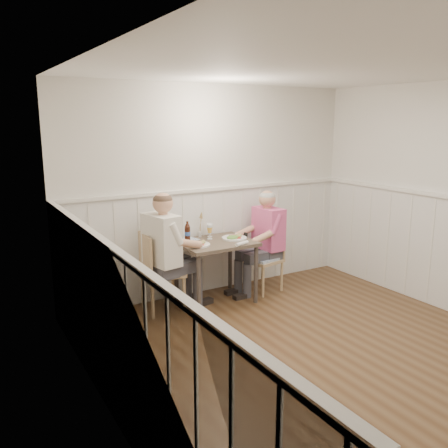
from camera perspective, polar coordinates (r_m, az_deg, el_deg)
name	(u,v)px	position (r m, az deg, el deg)	size (l,w,h in m)	color
ground_plane	(332,361)	(4.64, 12.86, -15.73)	(4.50, 4.50, 0.00)	#472D18
room_shell	(341,198)	(4.16, 13.86, 3.09)	(4.04, 4.54, 2.60)	silver
wainscot	(288,269)	(4.85, 7.69, -5.43)	(4.00, 4.49, 1.34)	white
dining_table	(216,250)	(5.68, -1.02, -3.12)	(0.87, 0.70, 0.75)	#4C3D34
chair_right	(266,256)	(6.13, 5.08, -3.81)	(0.47, 0.47, 0.85)	tan
chair_left	(158,269)	(5.48, -7.96, -5.43)	(0.47, 0.47, 0.92)	tan
man_in_pink	(266,248)	(6.11, 5.02, -2.94)	(0.62, 0.44, 1.33)	#3F3F47
diner_cream	(165,263)	(5.38, -7.07, -4.67)	(0.72, 0.51, 1.42)	#3F3F47
plate_man	(234,237)	(5.76, 1.20, -1.58)	(0.31, 0.31, 0.08)	white
plate_diner	(198,244)	(5.46, -3.19, -2.41)	(0.28, 0.28, 0.07)	white
beer_glass_a	(210,228)	(5.85, -1.73, -0.47)	(0.07, 0.07, 0.17)	silver
beer_glass_b	(210,229)	(5.74, -1.74, -0.66)	(0.07, 0.07, 0.18)	silver
beer_bottle	(187,232)	(5.66, -4.42, -1.01)	(0.07, 0.07, 0.24)	black
rolled_napkin	(242,243)	(5.48, 2.18, -2.35)	(0.19, 0.09, 0.04)	white
grass_vase	(200,225)	(5.84, -2.93, -0.18)	(0.04, 0.04, 0.33)	silver
gingham_mat	(186,240)	(5.74, -4.55, -1.91)	(0.31, 0.27, 0.01)	#5878A6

